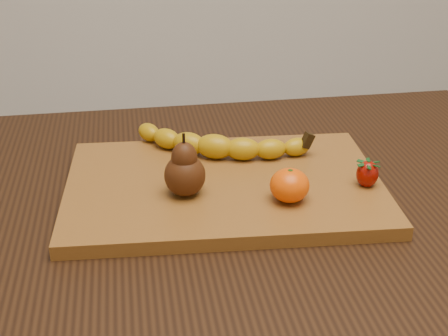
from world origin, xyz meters
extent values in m
cube|color=black|center=(0.00, 0.00, 0.74)|extent=(1.00, 0.70, 0.04)
cylinder|color=black|center=(-0.45, 0.30, 0.36)|extent=(0.05, 0.05, 0.72)
cylinder|color=black|center=(0.45, 0.30, 0.36)|extent=(0.05, 0.05, 0.72)
cube|color=brown|center=(-0.03, -0.01, 0.77)|extent=(0.47, 0.33, 0.02)
ellipsoid|color=#F75002|center=(0.05, -0.08, 0.80)|extent=(0.06, 0.06, 0.05)
camera|label=1|loc=(-0.16, -0.79, 1.20)|focal=50.00mm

